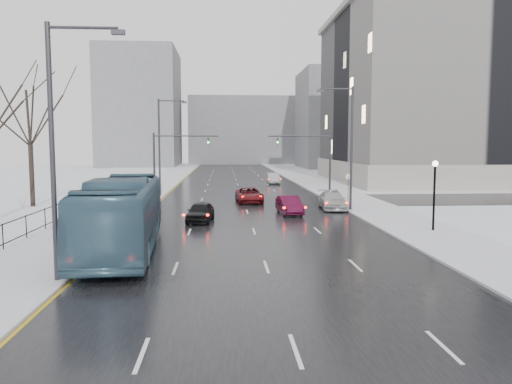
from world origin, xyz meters
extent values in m
cube|color=black|center=(0.00, 60.00, 0.02)|extent=(16.00, 150.00, 0.04)
cube|color=black|center=(0.00, 48.00, 0.02)|extent=(130.00, 10.00, 0.04)
cube|color=silver|center=(-10.50, 60.00, 0.08)|extent=(5.00, 150.00, 0.16)
cube|color=silver|center=(10.50, 60.00, 0.08)|extent=(5.00, 150.00, 0.16)
cube|color=white|center=(-20.00, 60.00, 0.06)|extent=(14.00, 150.00, 0.12)
cube|color=black|center=(-13.00, 30.00, 1.41)|extent=(0.04, 70.00, 0.05)
cube|color=black|center=(-13.00, 30.00, 0.41)|extent=(0.04, 70.00, 0.05)
cylinder|color=black|center=(-13.00, 30.00, 0.81)|extent=(0.06, 0.06, 1.30)
cylinder|color=#2D2D33|center=(8.40, 40.00, 5.00)|extent=(0.20, 0.20, 10.00)
cylinder|color=#2D2D33|center=(7.10, 40.00, 9.80)|extent=(2.60, 0.12, 0.12)
cube|color=#2D2D33|center=(5.80, 40.00, 9.65)|extent=(0.50, 0.25, 0.18)
cylinder|color=#2D2D33|center=(-8.40, 20.00, 5.00)|extent=(0.20, 0.20, 10.00)
cylinder|color=#2D2D33|center=(-7.10, 20.00, 9.80)|extent=(2.60, 0.12, 0.12)
cube|color=#2D2D33|center=(-5.80, 20.00, 9.65)|extent=(0.50, 0.25, 0.18)
cylinder|color=#2D2D33|center=(-8.40, 52.00, 5.00)|extent=(0.20, 0.20, 10.00)
cylinder|color=#2D2D33|center=(-7.10, 52.00, 9.80)|extent=(2.60, 0.12, 0.12)
cube|color=#2D2D33|center=(-5.80, 52.00, 9.65)|extent=(0.50, 0.25, 0.18)
cylinder|color=black|center=(11.00, 30.00, 2.16)|extent=(0.14, 0.14, 4.00)
sphere|color=#FFE5B2|center=(11.00, 30.00, 4.26)|extent=(0.36, 0.36, 0.36)
cylinder|color=#2D2D33|center=(8.40, 48.00, 3.25)|extent=(0.20, 0.20, 6.50)
cylinder|color=#2D2D33|center=(5.40, 48.00, 6.20)|extent=(6.00, 0.12, 0.12)
imported|color=#2D2D33|center=(3.30, 48.00, 5.60)|extent=(0.15, 0.18, 0.90)
sphere|color=#19FF33|center=(3.30, 47.85, 5.60)|extent=(0.16, 0.16, 0.16)
cylinder|color=#2D2D33|center=(-8.40, 48.00, 3.25)|extent=(0.20, 0.20, 6.50)
cylinder|color=#2D2D33|center=(-5.40, 48.00, 6.20)|extent=(6.00, 0.12, 0.12)
imported|color=#2D2D33|center=(-3.30, 48.00, 5.60)|extent=(0.15, 0.18, 0.90)
sphere|color=#19FF33|center=(-3.30, 47.85, 5.60)|extent=(0.16, 0.16, 0.16)
cylinder|color=#2D2D33|center=(9.20, 44.00, 1.41)|extent=(0.06, 0.06, 2.50)
cylinder|color=white|center=(9.20, 44.00, 2.56)|extent=(0.60, 0.03, 0.60)
torus|color=#B20C0C|center=(9.20, 44.00, 2.56)|extent=(0.58, 0.06, 0.58)
cube|color=gray|center=(35.00, 72.00, 12.00)|extent=(40.00, 30.00, 24.00)
cube|color=gray|center=(35.00, 72.00, 24.40)|extent=(41.00, 31.00, 0.80)
cube|color=gray|center=(35.00, 72.00, 1.50)|extent=(40.60, 30.60, 3.00)
cube|color=slate|center=(28.00, 115.00, 11.00)|extent=(24.00, 20.00, 22.00)
cube|color=slate|center=(-22.00, 125.00, 14.00)|extent=(18.00, 22.00, 28.00)
cube|color=slate|center=(4.00, 140.00, 9.00)|extent=(30.00, 18.00, 18.00)
imported|color=#3B5E73|center=(-6.98, 25.77, 1.90)|extent=(4.11, 13.57, 3.72)
imported|color=black|center=(-3.50, 35.08, 0.73)|extent=(2.10, 4.24, 1.39)
imported|color=#460C25|center=(3.21, 38.49, 0.74)|extent=(1.79, 4.35, 1.40)
imported|color=#5D1015|center=(0.50, 46.29, 0.73)|extent=(2.59, 5.10, 1.38)
imported|color=#AEAFB2|center=(7.19, 41.21, 0.76)|extent=(2.28, 5.09, 1.45)
imported|color=#A2A3A7|center=(4.88, 67.95, 0.77)|extent=(1.56, 4.44, 1.46)
camera|label=1|loc=(-1.86, 0.44, 5.47)|focal=35.00mm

